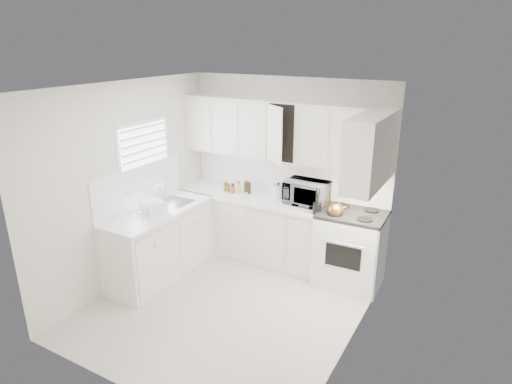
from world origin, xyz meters
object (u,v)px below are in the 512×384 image
Objects in this scene: stove at (351,238)px; rice_cooker at (279,190)px; tea_kettle at (336,209)px; microwave at (307,190)px; dish_rack at (153,207)px; utensil_crock at (318,201)px.

stove is 5.94× the size of rice_cooker.
tea_kettle is 0.58m from microwave.
tea_kettle is 1.19× the size of rice_cooker.
dish_rack is at bearing -127.79° from rice_cooker.
tea_kettle reaches higher than rice_cooker.
tea_kettle is at bearing -140.64° from stove.
rice_cooker is 0.57× the size of dish_rack.
microwave reaches higher than utensil_crock.
microwave reaches higher than stove.
microwave is at bearing 168.17° from stove.
tea_kettle is at bearing 2.97° from utensil_crock.
microwave is 2.03m from dish_rack.
stove is 2.56m from dish_rack.
dish_rack is at bearing -153.59° from stove.
utensil_crock reaches higher than rice_cooker.
utensil_crock reaches higher than stove.
rice_cooker is 1.75m from dish_rack.
dish_rack is at bearing -174.16° from tea_kettle.
microwave is 0.46m from rice_cooker.
stove is 3.37× the size of dish_rack.
dish_rack is at bearing -137.78° from microwave.
microwave is (-0.69, 0.12, 0.51)m from stove.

